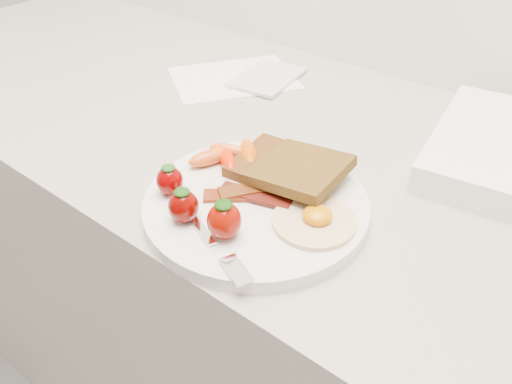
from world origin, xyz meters
The scene contains 11 objects.
counter centered at (0.00, 1.70, 0.45)m, with size 2.00×0.60×0.90m, color gray.
plate centered at (0.01, 1.53, 0.91)m, with size 0.27×0.27×0.02m, color silver.
toast_lower centered at (-0.01, 1.60, 0.93)m, with size 0.10×0.10×0.01m, color black.
toast_upper centered at (0.03, 1.59, 0.94)m, with size 0.10×0.10×0.01m, color black.
fried_egg centered at (0.09, 1.54, 0.92)m, with size 0.12×0.12×0.02m.
bacon_strips centered at (0.00, 1.53, 0.92)m, with size 0.10×0.10×0.01m.
baby_carrots centered at (-0.07, 1.57, 0.93)m, with size 0.08×0.10×0.02m.
strawberries centered at (-0.02, 1.46, 0.94)m, with size 0.14×0.06×0.05m.
fork centered at (0.02, 1.44, 0.92)m, with size 0.16×0.07×0.00m.
paper_sheet centered at (-0.27, 1.81, 0.90)m, with size 0.16×0.22×0.00m, color white.
notepad centered at (-0.21, 1.84, 0.91)m, with size 0.10×0.14×0.01m, color beige.
Camera 1 is at (0.30, 1.16, 1.28)m, focal length 35.00 mm.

